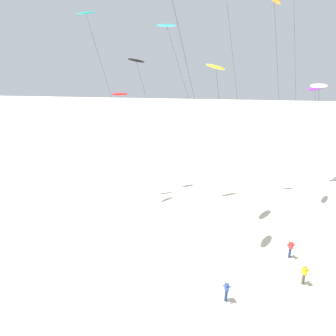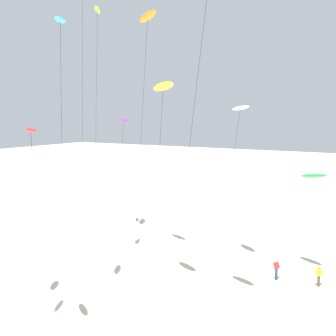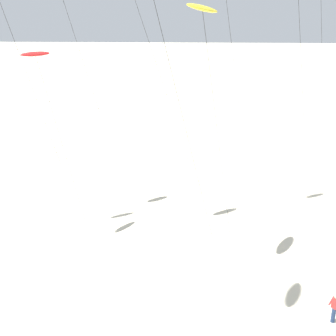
# 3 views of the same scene
# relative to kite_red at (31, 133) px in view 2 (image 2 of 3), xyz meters

# --- Properties ---
(kite_red) EXTENTS (2.75, 2.97, 12.72)m
(kite_red) POSITION_rel_kite_red_xyz_m (0.00, 0.00, 0.00)
(kite_red) COLOR red
(kite_red) RESTS_ON ground
(kite_green) EXTENTS (3.69, 4.04, 8.79)m
(kite_green) POSITION_rel_kite_red_xyz_m (19.91, -10.81, -4.04)
(kite_green) COLOR green
(kite_green) RESTS_ON ground
(kite_white) EXTENTS (4.32, 4.57, 14.18)m
(kite_white) POSITION_rel_kite_red_xyz_m (18.51, -4.89, 1.43)
(kite_white) COLOR white
(kite_white) RESTS_ON ground
(kite_lime) EXTENTS (5.68, 5.63, 23.89)m
(kite_lime) POSITION_rel_kite_red_xyz_m (18.86, 10.67, 10.49)
(kite_lime) COLOR #8CD833
(kite_lime) RESTS_ON ground
(kite_yellow) EXTENTS (3.66, 4.03, 15.75)m
(kite_yellow) POSITION_rel_kite_red_xyz_m (10.09, -2.36, 2.86)
(kite_yellow) COLOR yellow
(kite_yellow) RESTS_ON ground
(kite_orange) EXTENTS (5.31, 5.85, 22.01)m
(kite_orange) POSITION_rel_kite_red_xyz_m (15.39, 2.40, 9.01)
(kite_orange) COLOR orange
(kite_orange) RESTS_ON ground
(kite_purple) EXTENTS (5.11, 4.94, 13.08)m
(kite_purple) POSITION_rel_kite_red_xyz_m (22.71, 10.39, 0.24)
(kite_purple) COLOR purple
(kite_purple) RESTS_ON ground
(kite_cyan) EXTENTS (6.81, 6.80, 19.57)m
(kite_cyan) POSITION_rel_kite_red_xyz_m (4.86, 2.26, 6.68)
(kite_cyan) COLOR #33BFE0
(kite_cyan) RESTS_ON ground
(kite_flyer_nearest) EXTENTS (0.69, 0.70, 1.67)m
(kite_flyer_nearest) POSITION_rel_kite_red_xyz_m (17.34, -12.09, -11.44)
(kite_flyer_nearest) COLOR #4C4738
(kite_flyer_nearest) RESTS_ON ground
(kite_flyer_middle) EXTENTS (0.73, 0.73, 1.67)m
(kite_flyer_middle) POSITION_rel_kite_red_xyz_m (17.07, -8.82, -11.44)
(kite_flyer_middle) COLOR navy
(kite_flyer_middle) RESTS_ON ground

